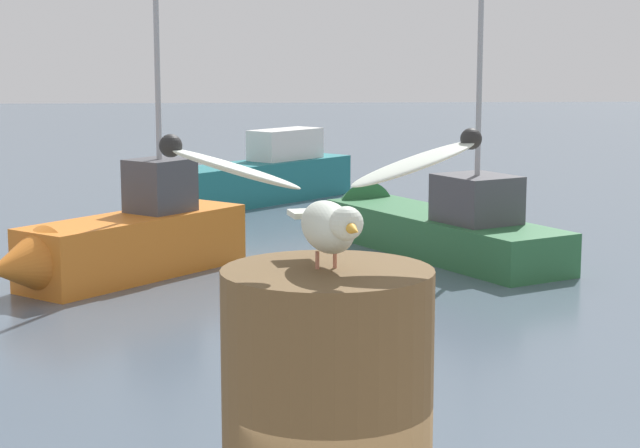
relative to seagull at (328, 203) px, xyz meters
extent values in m
cylinder|color=tan|center=(-0.02, 0.01, -0.12)|extent=(0.01, 0.01, 0.04)
cylinder|color=tan|center=(0.01, 0.02, -0.12)|extent=(0.01, 0.01, 0.04)
ellipsoid|color=silver|center=(0.00, 0.00, -0.05)|extent=(0.13, 0.24, 0.10)
sphere|color=silver|center=(0.03, -0.13, -0.02)|extent=(0.06, 0.06, 0.06)
cone|color=gold|center=(0.04, -0.18, -0.03)|extent=(0.03, 0.05, 0.02)
cube|color=silver|center=(-0.03, 0.15, -0.04)|extent=(0.09, 0.08, 0.01)
ellipsoid|color=silver|center=(-0.18, -0.02, 0.07)|extent=(0.28, 0.17, 0.10)
sphere|color=#242424|center=(-0.30, -0.05, 0.12)|extent=(0.04, 0.04, 0.04)
ellipsoid|color=silver|center=(0.17, 0.05, 0.07)|extent=(0.28, 0.17, 0.10)
sphere|color=#242424|center=(0.29, 0.07, 0.12)|extent=(0.04, 0.04, 0.04)
cube|color=orange|center=(-1.83, 13.17, -2.48)|extent=(3.05, 3.37, 0.86)
cone|color=orange|center=(-3.13, 11.62, -2.44)|extent=(1.29, 1.29, 0.92)
cube|color=#47474C|center=(-1.51, 13.56, -1.67)|extent=(1.08, 1.10, 0.75)
cylinder|color=#A5A5A8|center=(-1.51, 13.56, 0.22)|extent=(0.08, 0.08, 3.03)
cube|color=#1E7075|center=(-0.11, 20.38, -2.49)|extent=(4.07, 4.19, 0.84)
cone|color=#1E7075|center=(-1.93, 18.47, -2.45)|extent=(1.37, 1.37, 0.97)
cube|color=white|center=(0.49, 21.00, -1.75)|extent=(1.66, 1.68, 0.63)
cube|color=#2D6B3D|center=(2.71, 14.49, -2.59)|extent=(3.32, 4.79, 0.63)
cone|color=#2D6B3D|center=(1.47, 16.87, -2.56)|extent=(1.54, 1.54, 1.14)
cube|color=#47474C|center=(3.10, 13.75, -1.93)|extent=(1.35, 1.40, 0.70)
cylinder|color=#A5A5A8|center=(3.10, 13.75, -0.23)|extent=(0.08, 0.08, 2.70)
camera|label=1|loc=(-0.14, -2.12, 0.30)|focal=61.83mm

